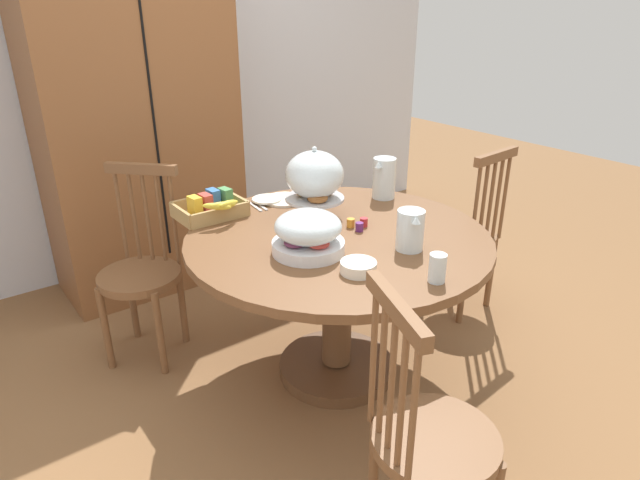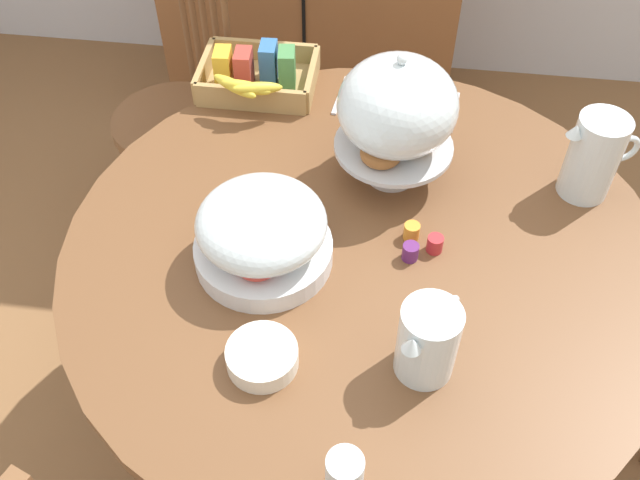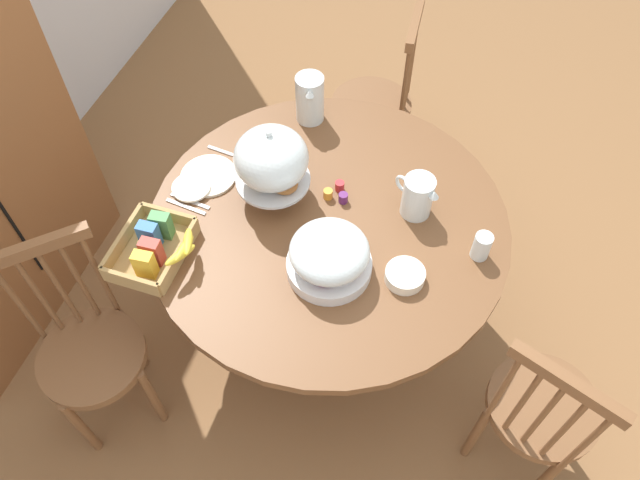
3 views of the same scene
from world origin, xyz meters
The scene contains 20 objects.
ground_plane centered at (0.00, 0.00, 0.00)m, with size 10.00×10.00×0.00m, color brown.
dining_table centered at (0.09, 0.00, 0.56)m, with size 1.35×1.35×0.74m.
windsor_chair_near_window centered at (-0.28, -0.90, 0.45)m, with size 0.43×0.43×0.97m.
windsor_chair_by_cabinet centered at (1.06, 0.06, 0.45)m, with size 0.40×0.40×0.97m.
windsor_chair_facing_door centered at (-0.57, 0.72, 0.45)m, with size 0.47×0.47×0.97m.
pastry_stand_with_dome centered at (0.13, 0.23, 0.94)m, with size 0.28×0.28×0.34m.
fruit_platter_covered centered at (-0.12, -0.07, 0.83)m, with size 0.30×0.30×0.18m.
orange_juice_pitcher centered at (0.23, -0.30, 0.82)m, with size 0.12×0.18×0.17m.
milk_pitcher centered at (0.59, 0.24, 0.84)m, with size 0.20×0.12×0.21m.
cereal_basket centered at (-0.26, 0.53, 0.79)m, with size 0.32×0.30×0.12m.
china_plate_large centered at (0.14, 0.51, 0.75)m, with size 0.22×0.22×0.01m, color white.
china_plate_small centered at (0.06, 0.55, 0.76)m, with size 0.15×0.15×0.01m, color white.
cereal_bowl centered at (-0.08, -0.33, 0.76)m, with size 0.14×0.14×0.04m, color white.
drinking_glass centered at (0.10, -0.56, 0.80)m, with size 0.06×0.06×0.11m, color silver.
jam_jar_strawberry centered at (0.24, 0.01, 0.76)m, with size 0.04×0.04×0.04m, color #B7282D.
jam_jar_apricot centered at (0.19, 0.04, 0.76)m, with size 0.04×0.04×0.04m, color orange.
jam_jar_grape centered at (0.19, -0.03, 0.76)m, with size 0.04×0.04×0.04m, color #5B2366.
table_knife centered at (0.01, 0.53, 0.74)m, with size 0.17×0.01×0.01m, color silver.
dinner_fork centered at (-0.02, 0.53, 0.74)m, with size 0.17×0.01×0.01m, color silver.
soup_spoon centered at (0.28, 0.50, 0.74)m, with size 0.17×0.01×0.01m, color silver.
Camera 3 is at (-1.28, -0.42, 2.58)m, focal length 34.95 mm.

